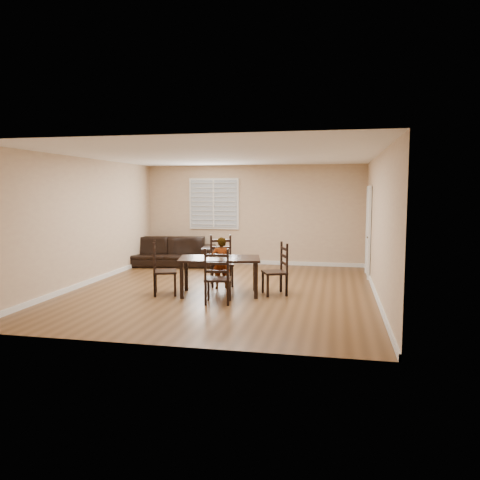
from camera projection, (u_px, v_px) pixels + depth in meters
name	position (u px, v px, depth m)	size (l,w,h in m)	color
ground	(223.00, 290.00, 9.49)	(7.00, 7.00, 0.00)	brown
room	(227.00, 201.00, 9.47)	(6.04, 7.04, 2.72)	#CDB28B
dining_table	(220.00, 262.00, 9.02)	(1.68, 1.16, 0.72)	black
chair_near	(221.00, 262.00, 10.03)	(0.60, 0.58, 1.06)	black
chair_far	(217.00, 279.00, 8.22)	(0.51, 0.48, 1.01)	black
chair_left	(158.00, 271.00, 9.02)	(0.57, 0.59, 1.04)	black
chair_right	(281.00, 271.00, 9.06)	(0.57, 0.58, 1.01)	black
child	(221.00, 263.00, 9.59)	(0.39, 0.25, 1.06)	gray
napkin	(220.00, 256.00, 9.18)	(0.27, 0.27, 0.00)	silver
donut	(221.00, 255.00, 9.18)	(0.10, 0.10, 0.04)	#C18D45
sofa	(166.00, 252.00, 12.57)	(2.60, 1.02, 0.76)	black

